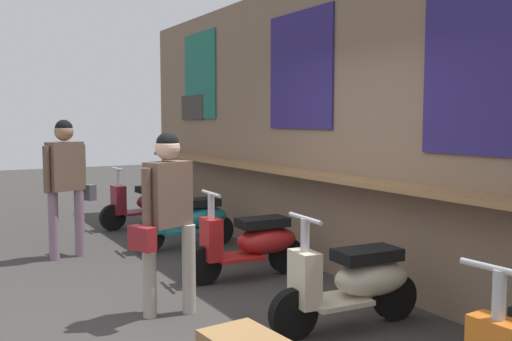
{
  "coord_description": "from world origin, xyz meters",
  "views": [
    {
      "loc": [
        4.37,
        -1.91,
        1.72
      ],
      "look_at": [
        -1.15,
        1.28,
        1.14
      ],
      "focal_mm": 39.88,
      "sensor_mm": 36.0,
      "label": 1
    }
  ],
  "objects_px": {
    "scooter_teal": "(191,219)",
    "shopper_browsing": "(167,206)",
    "scooter_cream": "(355,281)",
    "shopper_with_handbag": "(66,174)",
    "scooter_maroon": "(148,203)",
    "scooter_red": "(253,242)"
  },
  "relations": [
    {
      "from": "scooter_maroon",
      "to": "scooter_teal",
      "type": "distance_m",
      "value": 1.71
    },
    {
      "from": "scooter_cream",
      "to": "shopper_with_handbag",
      "type": "relative_size",
      "value": 0.82
    },
    {
      "from": "scooter_cream",
      "to": "scooter_red",
      "type": "bearing_deg",
      "value": -85.86
    },
    {
      "from": "shopper_with_handbag",
      "to": "scooter_red",
      "type": "bearing_deg",
      "value": -163.14
    },
    {
      "from": "scooter_maroon",
      "to": "shopper_browsing",
      "type": "relative_size",
      "value": 0.87
    },
    {
      "from": "scooter_red",
      "to": "scooter_cream",
      "type": "relative_size",
      "value": 1.0
    },
    {
      "from": "scooter_maroon",
      "to": "shopper_with_handbag",
      "type": "distance_m",
      "value": 2.23
    },
    {
      "from": "scooter_red",
      "to": "scooter_cream",
      "type": "height_order",
      "value": "same"
    },
    {
      "from": "scooter_maroon",
      "to": "scooter_red",
      "type": "xyz_separation_m",
      "value": [
        3.39,
        0.0,
        0.0
      ]
    },
    {
      "from": "scooter_teal",
      "to": "scooter_red",
      "type": "bearing_deg",
      "value": 91.43
    },
    {
      "from": "shopper_with_handbag",
      "to": "shopper_browsing",
      "type": "height_order",
      "value": "shopper_with_handbag"
    },
    {
      "from": "scooter_cream",
      "to": "shopper_with_handbag",
      "type": "height_order",
      "value": "shopper_with_handbag"
    },
    {
      "from": "scooter_teal",
      "to": "shopper_browsing",
      "type": "xyz_separation_m",
      "value": [
        2.34,
        -1.23,
        0.58
      ]
    },
    {
      "from": "shopper_with_handbag",
      "to": "shopper_browsing",
      "type": "distance_m",
      "value": 2.61
    },
    {
      "from": "shopper_browsing",
      "to": "scooter_cream",
      "type": "bearing_deg",
      "value": 29.83
    },
    {
      "from": "scooter_red",
      "to": "shopper_browsing",
      "type": "bearing_deg",
      "value": 31.8
    },
    {
      "from": "scooter_maroon",
      "to": "shopper_browsing",
      "type": "xyz_separation_m",
      "value": [
        4.05,
        -1.23,
        0.58
      ]
    },
    {
      "from": "shopper_with_handbag",
      "to": "scooter_maroon",
      "type": "bearing_deg",
      "value": -68.25
    },
    {
      "from": "scooter_cream",
      "to": "shopper_browsing",
      "type": "height_order",
      "value": "shopper_browsing"
    },
    {
      "from": "scooter_maroon",
      "to": "scooter_teal",
      "type": "bearing_deg",
      "value": 86.22
    },
    {
      "from": "scooter_maroon",
      "to": "scooter_red",
      "type": "bearing_deg",
      "value": 86.22
    },
    {
      "from": "shopper_browsing",
      "to": "scooter_teal",
      "type": "bearing_deg",
      "value": 132.37
    }
  ]
}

